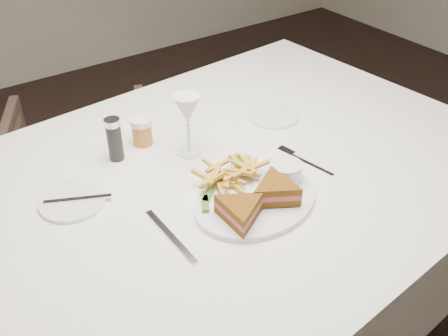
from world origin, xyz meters
TOP-DOWN VIEW (x-y plane):
  - ground at (0.00, 0.00)m, footprint 5.00×5.00m
  - table at (-0.38, 0.04)m, footprint 1.72×1.22m
  - chair_far at (-0.46, 0.91)m, footprint 0.74×0.72m
  - table_setting at (-0.38, -0.01)m, footprint 0.82×0.56m

SIDE VIEW (x-z plane):
  - ground at x=0.00m, z-range 0.00..0.00m
  - chair_far at x=-0.46m, z-range 0.00..0.59m
  - table at x=-0.38m, z-range 0.00..0.75m
  - table_setting at x=-0.38m, z-range 0.70..0.88m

